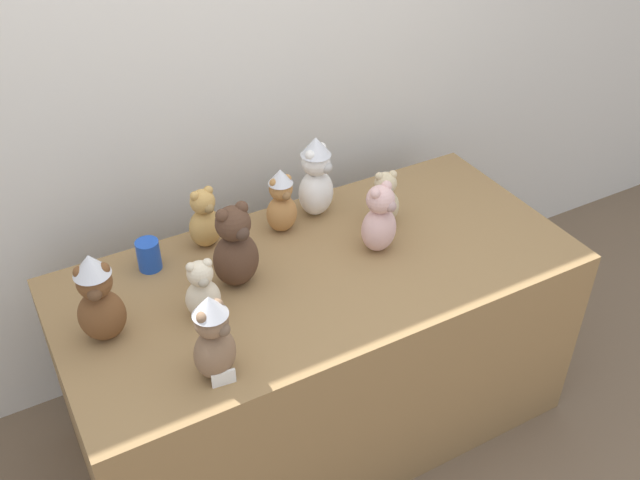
{
  "coord_description": "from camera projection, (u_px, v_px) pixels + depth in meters",
  "views": [
    {
      "loc": [
        -0.93,
        -1.44,
        2.33
      ],
      "look_at": [
        0.0,
        0.25,
        0.91
      ],
      "focal_mm": 40.23,
      "sensor_mm": 36.0,
      "label": 1
    }
  ],
  "objects": [
    {
      "name": "teddy_bear_mocha",
      "position": [
        213.0,
        337.0,
        1.99
      ],
      "size": [
        0.17,
        0.16,
        0.29
      ],
      "rotation": [
        0.0,
        0.0,
        0.49
      ],
      "color": "#7F6047",
      "rests_on": "display_table"
    },
    {
      "name": "party_cup_blue",
      "position": [
        149.0,
        255.0,
        2.44
      ],
      "size": [
        0.08,
        0.08,
        0.11
      ],
      "primitive_type": "cylinder",
      "color": "blue",
      "rests_on": "display_table"
    },
    {
      "name": "teddy_bear_chestnut",
      "position": [
        98.0,
        299.0,
        2.11
      ],
      "size": [
        0.17,
        0.15,
        0.31
      ],
      "rotation": [
        0.0,
        0.0,
        -0.26
      ],
      "color": "brown",
      "rests_on": "display_table"
    },
    {
      "name": "ground_plane",
      "position": [
        351.0,
        463.0,
        2.76
      ],
      "size": [
        10.0,
        10.0,
        0.0
      ],
      "primitive_type": "plane",
      "color": "brown"
    },
    {
      "name": "teddy_bear_cream",
      "position": [
        202.0,
        291.0,
        2.21
      ],
      "size": [
        0.12,
        0.1,
        0.22
      ],
      "rotation": [
        0.0,
        0.0,
        -0.1
      ],
      "color": "beige",
      "rests_on": "display_table"
    },
    {
      "name": "teddy_bear_sand",
      "position": [
        385.0,
        199.0,
        2.63
      ],
      "size": [
        0.13,
        0.12,
        0.22
      ],
      "rotation": [
        0.0,
        0.0,
        -0.24
      ],
      "color": "#CCB78E",
      "rests_on": "display_table"
    },
    {
      "name": "teddy_bear_snow",
      "position": [
        316.0,
        177.0,
        2.65
      ],
      "size": [
        0.19,
        0.18,
        0.32
      ],
      "rotation": [
        0.0,
        0.0,
        0.48
      ],
      "color": "white",
      "rests_on": "display_table"
    },
    {
      "name": "teddy_bear_cocoa",
      "position": [
        235.0,
        248.0,
        2.32
      ],
      "size": [
        0.18,
        0.16,
        0.31
      ],
      "rotation": [
        0.0,
        0.0,
        0.18
      ],
      "color": "#4C3323",
      "rests_on": "display_table"
    },
    {
      "name": "teddy_bear_caramel",
      "position": [
        281.0,
        201.0,
        2.58
      ],
      "size": [
        0.12,
        0.11,
        0.26
      ],
      "rotation": [
        0.0,
        0.0,
        0.07
      ],
      "color": "#B27A42",
      "rests_on": "display_table"
    },
    {
      "name": "teddy_bear_blush",
      "position": [
        379.0,
        220.0,
        2.48
      ],
      "size": [
        0.17,
        0.15,
        0.27
      ],
      "rotation": [
        0.0,
        0.0,
        0.35
      ],
      "color": "beige",
      "rests_on": "display_table"
    },
    {
      "name": "wall_back",
      "position": [
        232.0,
        60.0,
        2.64
      ],
      "size": [
        7.0,
        0.08,
        2.6
      ],
      "primitive_type": "cube",
      "color": "silver",
      "rests_on": "ground_plane"
    },
    {
      "name": "name_card_front_left",
      "position": [
        224.0,
        378.0,
        2.02
      ],
      "size": [
        0.07,
        0.02,
        0.05
      ],
      "primitive_type": "cube",
      "rotation": [
        0.0,
        0.0,
        -0.11
      ],
      "color": "white",
      "rests_on": "display_table"
    },
    {
      "name": "display_table",
      "position": [
        320.0,
        350.0,
        2.7
      ],
      "size": [
        1.8,
        0.85,
        0.79
      ],
      "primitive_type": "cube",
      "color": "olive",
      "rests_on": "ground_plane"
    },
    {
      "name": "teddy_bear_honey",
      "position": [
        205.0,
        219.0,
        2.51
      ],
      "size": [
        0.14,
        0.12,
        0.23
      ],
      "rotation": [
        0.0,
        0.0,
        0.21
      ],
      "color": "tan",
      "rests_on": "display_table"
    }
  ]
}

